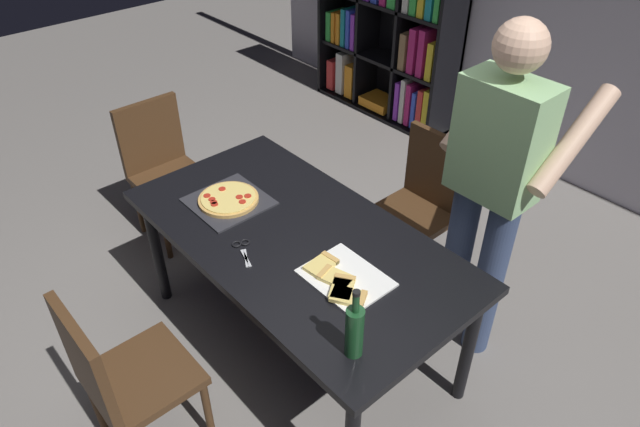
% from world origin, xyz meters
% --- Properties ---
extents(ground_plane, '(12.00, 12.00, 0.00)m').
position_xyz_m(ground_plane, '(0.00, 0.00, 0.00)').
color(ground_plane, gray).
extents(dining_table, '(1.73, 0.91, 0.75)m').
position_xyz_m(dining_table, '(0.00, 0.00, 0.68)').
color(dining_table, black).
rests_on(dining_table, ground_plane).
extents(chair_near_camera, '(0.42, 0.42, 0.90)m').
position_xyz_m(chair_near_camera, '(-0.00, -0.94, 0.51)').
color(chair_near_camera, '#472D19').
rests_on(chair_near_camera, ground_plane).
extents(chair_far_side, '(0.42, 0.42, 0.90)m').
position_xyz_m(chair_far_side, '(0.00, 0.94, 0.51)').
color(chair_far_side, '#472D19').
rests_on(chair_far_side, ground_plane).
extents(chair_left_end, '(0.42, 0.42, 0.90)m').
position_xyz_m(chair_left_end, '(-1.35, 0.00, 0.51)').
color(chair_left_end, '#472D19').
rests_on(chair_left_end, ground_plane).
extents(bookshelf, '(1.40, 0.35, 1.95)m').
position_xyz_m(bookshelf, '(-1.64, 2.37, 0.98)').
color(bookshelf, black).
rests_on(bookshelf, ground_plane).
extents(person_serving_pizza, '(0.55, 0.54, 1.75)m').
position_xyz_m(person_serving_pizza, '(0.54, 0.72, 1.00)').
color(person_serving_pizza, '#38476B').
rests_on(person_serving_pizza, ground_plane).
extents(pepperoni_pizza_on_tray, '(0.36, 0.36, 0.04)m').
position_xyz_m(pepperoni_pizza_on_tray, '(-0.43, -0.09, 0.77)').
color(pepperoni_pizza_on_tray, '#2D2D33').
rests_on(pepperoni_pizza_on_tray, dining_table).
extents(pizza_slices_on_towel, '(0.36, 0.29, 0.03)m').
position_xyz_m(pizza_slices_on_towel, '(0.37, -0.06, 0.76)').
color(pizza_slices_on_towel, white).
rests_on(pizza_slices_on_towel, dining_table).
extents(wine_bottle, '(0.07, 0.07, 0.32)m').
position_xyz_m(wine_bottle, '(0.68, -0.28, 0.87)').
color(wine_bottle, '#194723').
rests_on(wine_bottle, dining_table).
extents(kitchen_scissors, '(0.20, 0.13, 0.01)m').
position_xyz_m(kitchen_scissors, '(-0.08, -0.25, 0.76)').
color(kitchen_scissors, silver).
rests_on(kitchen_scissors, dining_table).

